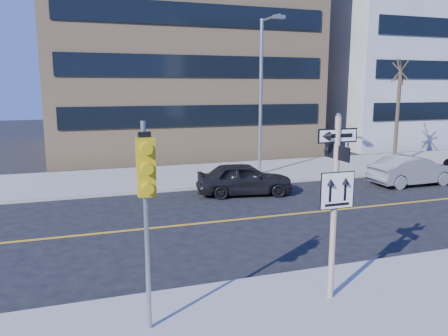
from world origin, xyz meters
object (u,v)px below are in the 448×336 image
object	(u,v)px
sign_pole	(335,197)
parked_car_a	(244,179)
streetlight_a	(263,87)
traffic_signal	(146,184)
parked_car_b	(413,170)
street_tree_west	(400,74)

from	to	relation	value
sign_pole	parked_car_a	distance (m)	10.28
streetlight_a	traffic_signal	bearing A→B (deg)	-120.80
streetlight_a	parked_car_b	bearing A→B (deg)	-32.31
sign_pole	streetlight_a	size ratio (longest dim) A/B	0.51
parked_car_b	streetlight_a	distance (m)	8.53
street_tree_west	parked_car_b	bearing A→B (deg)	-120.10
parked_car_b	street_tree_west	world-z (taller)	street_tree_west
street_tree_west	traffic_signal	bearing A→B (deg)	-140.61
street_tree_west	streetlight_a	bearing A→B (deg)	-176.55
parked_car_b	sign_pole	bearing A→B (deg)	131.06
streetlight_a	street_tree_west	xyz separation A→B (m)	(9.00, 0.54, 0.77)
sign_pole	street_tree_west	distance (m)	19.22
sign_pole	traffic_signal	xyz separation A→B (m)	(-4.00, -0.15, 0.59)
parked_car_a	street_tree_west	distance (m)	12.81
parked_car_b	streetlight_a	size ratio (longest dim) A/B	0.55
parked_car_a	parked_car_b	distance (m)	8.62
streetlight_a	sign_pole	bearing A→B (deg)	-106.77
traffic_signal	parked_car_b	distance (m)	17.31
sign_pole	parked_car_b	xyz separation A→B (m)	(10.35, 9.25, -1.71)
sign_pole	traffic_signal	bearing A→B (deg)	-177.89
traffic_signal	streetlight_a	xyz separation A→B (m)	(8.00, 13.42, 1.73)
traffic_signal	street_tree_west	size ratio (longest dim) A/B	0.63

